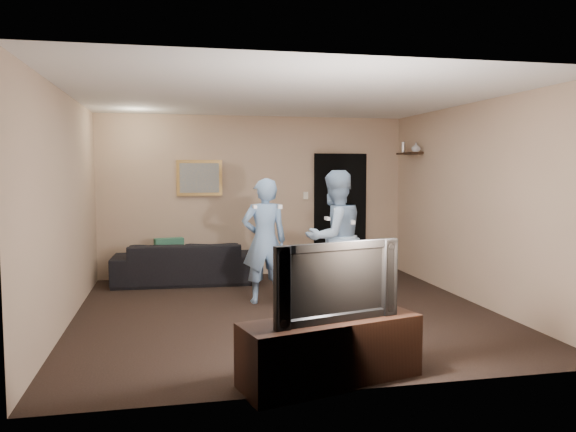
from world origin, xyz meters
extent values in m
plane|color=black|center=(0.00, 0.00, 0.00)|extent=(5.00, 5.00, 0.00)
cube|color=silver|center=(0.00, 0.00, 2.60)|extent=(5.00, 5.00, 0.04)
cube|color=tan|center=(0.00, 2.50, 1.30)|extent=(5.00, 0.04, 2.60)
cube|color=tan|center=(0.00, -2.50, 1.30)|extent=(5.00, 0.04, 2.60)
cube|color=tan|center=(-2.50, 0.00, 1.30)|extent=(0.04, 5.00, 2.60)
cube|color=tan|center=(2.50, 0.00, 1.30)|extent=(0.04, 5.00, 2.60)
imported|color=black|center=(-1.15, 2.03, 0.31)|extent=(2.19, 0.93, 0.63)
cube|color=#194D3A|center=(-1.39, 2.03, 0.48)|extent=(0.45, 0.24, 0.43)
cube|color=olive|center=(-0.90, 2.48, 1.60)|extent=(0.72, 0.05, 0.57)
cube|color=slate|center=(-0.90, 2.45, 1.60)|extent=(0.62, 0.01, 0.47)
cube|color=black|center=(1.45, 2.47, 1.00)|extent=(0.90, 0.06, 2.00)
cube|color=silver|center=(0.85, 2.48, 1.30)|extent=(0.08, 0.02, 0.12)
cube|color=black|center=(2.39, 1.80, 1.99)|extent=(0.20, 0.60, 0.03)
imported|color=#B1B2B6|center=(2.39, 1.56, 2.08)|extent=(0.16, 0.16, 0.14)
cylinder|color=silver|center=(2.39, 2.05, 2.09)|extent=(0.06, 0.06, 0.18)
cube|color=black|center=(-0.09, -2.28, 0.25)|extent=(1.58, 0.85, 0.54)
imported|color=black|center=(-0.09, -2.28, 0.84)|extent=(1.12, 0.43, 0.64)
imported|color=#7299C6|center=(-0.17, 0.54, 0.81)|extent=(0.60, 0.41, 1.62)
cube|color=white|center=(-0.33, 0.32, 1.27)|extent=(0.04, 0.14, 0.04)
cube|color=white|center=(-0.01, 0.32, 1.27)|extent=(0.05, 0.09, 0.05)
imported|color=#8CACCB|center=(0.69, 0.25, 0.86)|extent=(1.02, 0.91, 1.73)
cube|color=white|center=(0.53, 0.03, 1.13)|extent=(0.04, 0.14, 0.04)
cube|color=white|center=(0.85, 0.03, 1.08)|extent=(0.05, 0.09, 0.05)
camera|label=1|loc=(-1.35, -6.61, 1.74)|focal=35.00mm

